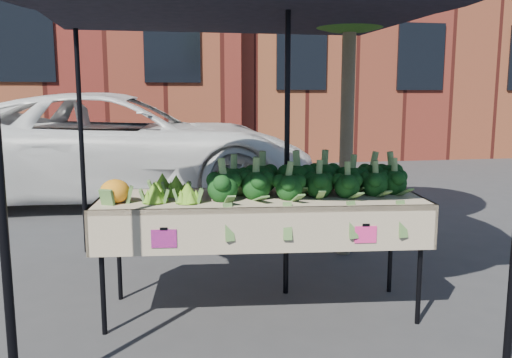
# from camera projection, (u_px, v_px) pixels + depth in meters

# --- Properties ---
(ground) EXTENTS (90.00, 90.00, 0.00)m
(ground) POSITION_uv_depth(u_px,v_px,m) (272.00, 309.00, 4.15)
(ground) COLOR #323235
(table) EXTENTS (2.47, 1.04, 0.90)m
(table) POSITION_uv_depth(u_px,v_px,m) (261.00, 254.00, 4.05)
(table) COLOR #BBAB92
(table) RESTS_ON ground
(canopy) EXTENTS (3.16, 3.16, 2.74)m
(canopy) POSITION_uv_depth(u_px,v_px,m) (242.00, 130.00, 4.29)
(canopy) COLOR black
(canopy) RESTS_ON ground
(broccoli_heap) EXTENTS (1.62, 0.59, 0.28)m
(broccoli_heap) POSITION_uv_depth(u_px,v_px,m) (311.00, 176.00, 4.05)
(broccoli_heap) COLOR #0F3412
(broccoli_heap) RESTS_ON table
(romanesco_cluster) EXTENTS (0.45, 0.59, 0.22)m
(romanesco_cluster) POSITION_uv_depth(u_px,v_px,m) (170.00, 184.00, 3.88)
(romanesco_cluster) COLOR #84BA35
(romanesco_cluster) RESTS_ON table
(cauliflower_pair) EXTENTS (0.22, 0.22, 0.19)m
(cauliflower_pair) POSITION_uv_depth(u_px,v_px,m) (115.00, 189.00, 3.73)
(cauliflower_pair) COLOR orange
(cauliflower_pair) RESTS_ON table
(vehicle) EXTENTS (1.87, 2.90, 6.04)m
(vehicle) POSITION_uv_depth(u_px,v_px,m) (114.00, 2.00, 8.03)
(vehicle) COLOR white
(vehicle) RESTS_ON ground
(street_tree) EXTENTS (2.01, 2.01, 3.96)m
(street_tree) POSITION_uv_depth(u_px,v_px,m) (349.00, 61.00, 5.29)
(street_tree) COLOR #1E4C14
(street_tree) RESTS_ON ground
(building_right) EXTENTS (12.00, 8.00, 8.50)m
(building_right) POSITION_uv_depth(u_px,v_px,m) (406.00, 11.00, 16.87)
(building_right) COLOR maroon
(building_right) RESTS_ON ground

